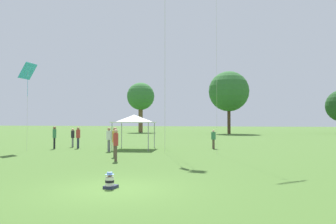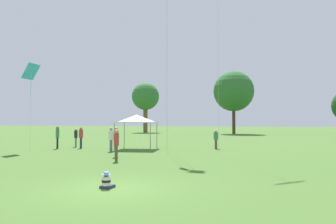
{
  "view_description": "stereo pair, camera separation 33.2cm",
  "coord_description": "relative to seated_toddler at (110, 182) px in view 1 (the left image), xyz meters",
  "views": [
    {
      "loc": [
        4.59,
        -9.84,
        2.2
      ],
      "look_at": [
        -0.07,
        6.5,
        2.71
      ],
      "focal_mm": 35.0,
      "sensor_mm": 36.0,
      "label": 1
    },
    {
      "loc": [
        4.91,
        -9.75,
        2.2
      ],
      "look_at": [
        -0.07,
        6.5,
        2.71
      ],
      "focal_mm": 35.0,
      "sensor_mm": 36.0,
      "label": 2
    }
  ],
  "objects": [
    {
      "name": "seated_toddler",
      "position": [
        0.0,
        0.0,
        0.0
      ],
      "size": [
        0.39,
        0.47,
        0.55
      ],
      "rotation": [
        0.0,
        0.0,
        -0.09
      ],
      "color": "#282D47",
      "rests_on": "ground"
    },
    {
      "name": "person_standing_0",
      "position": [
        -3.02,
        6.92,
        0.87
      ],
      "size": [
        0.35,
        0.35,
        1.78
      ],
      "rotation": [
        0.0,
        0.0,
        3.43
      ],
      "color": "brown",
      "rests_on": "ground"
    },
    {
      "name": "person_standing_2",
      "position": [
        -11.35,
        13.13,
        0.91
      ],
      "size": [
        0.4,
        0.4,
        1.84
      ],
      "rotation": [
        0.0,
        0.0,
        2.27
      ],
      "color": "black",
      "rests_on": "ground"
    },
    {
      "name": "person_standing_5",
      "position": [
        1.05,
        16.83,
        0.69
      ],
      "size": [
        0.47,
        0.47,
        1.55
      ],
      "rotation": [
        0.0,
        0.0,
        5.95
      ],
      "color": "brown",
      "rests_on": "ground"
    },
    {
      "name": "distant_tree_1",
      "position": [
        -19.39,
        54.15,
        7.21
      ],
      "size": [
        5.73,
        5.73,
        10.42
      ],
      "color": "brown",
      "rests_on": "ground"
    },
    {
      "name": "ground_plane",
      "position": [
        0.22,
        -0.05,
        -0.23
      ],
      "size": [
        300.0,
        300.0,
        0.0
      ],
      "primitive_type": "plane",
      "color": "#426628"
    },
    {
      "name": "person_standing_6",
      "position": [
        -4.04,
        8.98,
        0.9
      ],
      "size": [
        0.48,
        0.48,
        1.86
      ],
      "rotation": [
        0.0,
        0.0,
        3.8
      ],
      "color": "brown",
      "rests_on": "ground"
    },
    {
      "name": "person_standing_4",
      "position": [
        -11.01,
        15.29,
        0.77
      ],
      "size": [
        0.29,
        0.29,
        1.64
      ],
      "rotation": [
        0.0,
        0.0,
        4.71
      ],
      "color": "slate",
      "rests_on": "ground"
    },
    {
      "name": "distant_tree_0",
      "position": [
        -0.93,
        51.43,
        7.62
      ],
      "size": [
        7.45,
        7.45,
        11.6
      ],
      "color": "#473323",
      "rests_on": "ground"
    },
    {
      "name": "person_standing_3",
      "position": [
        -9.83,
        14.21,
        0.84
      ],
      "size": [
        0.44,
        0.44,
        1.77
      ],
      "rotation": [
        0.0,
        0.0,
        1.18
      ],
      "color": "#282D42",
      "rests_on": "ground"
    },
    {
      "name": "canopy_tent",
      "position": [
        -5.07,
        14.8,
        2.21
      ],
      "size": [
        3.61,
        3.61,
        2.77
      ],
      "rotation": [
        0.0,
        0.0,
        0.16
      ],
      "color": "white",
      "rests_on": "ground"
    },
    {
      "name": "person_standing_7",
      "position": [
        -6.03,
        12.2,
        0.83
      ],
      "size": [
        0.39,
        0.39,
        1.77
      ],
      "rotation": [
        0.0,
        0.0,
        6.23
      ],
      "color": "slate",
      "rests_on": "ground"
    },
    {
      "name": "kite_4",
      "position": [
        -12.24,
        11.0,
        5.76
      ],
      "size": [
        0.8,
        1.4,
        6.66
      ],
      "rotation": [
        0.0,
        0.0,
        3.98
      ],
      "color": "#339EDB",
      "rests_on": "ground"
    }
  ]
}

